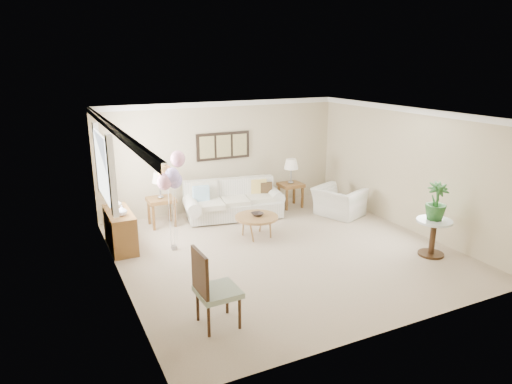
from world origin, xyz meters
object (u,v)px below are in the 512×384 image
coffee_table (257,218)px  balloon_cluster (171,174)px  accent_chair (212,287)px  armchair (339,202)px  sofa (233,203)px

coffee_table → balloon_cluster: bearing=177.1°
accent_chair → armchair: bearing=35.6°
accent_chair → balloon_cluster: balloon_cluster is taller
armchair → accent_chair: bearing=104.5°
balloon_cluster → armchair: bearing=4.1°
accent_chair → balloon_cluster: bearing=84.4°
coffee_table → armchair: size_ratio=0.86×
accent_chair → balloon_cluster: size_ratio=0.59×
armchair → coffee_table: bearing=78.1°
coffee_table → balloon_cluster: size_ratio=0.46×
coffee_table → armchair: armchair is taller
sofa → coffee_table: size_ratio=2.80×
sofa → armchair: bearing=-23.3°
coffee_table → accent_chair: size_ratio=0.79×
accent_chair → balloon_cluster: 2.95m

